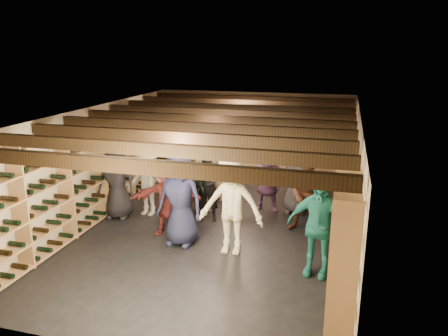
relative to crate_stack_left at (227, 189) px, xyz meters
name	(u,v)px	position (x,y,z in m)	size (l,w,h in m)	color
ground	(214,227)	(0.20, -1.78, -0.26)	(8.00, 8.00, 0.00)	black
walls	(213,172)	(0.20, -1.78, 0.95)	(5.52, 8.02, 2.40)	beige
ceiling	(213,113)	(0.20, -1.78, 2.15)	(5.50, 8.00, 0.01)	beige
ceiling_joists	(213,120)	(0.20, -1.78, 2.01)	(5.40, 7.12, 0.18)	black
wine_rack_left	(101,169)	(-2.37, -1.78, 0.82)	(0.32, 7.50, 2.15)	tan
wine_rack_right	(345,189)	(2.77, -1.78, 0.82)	(0.32, 7.50, 2.15)	tan
wine_rack_back	(253,140)	(0.20, 2.05, 0.82)	(4.70, 0.30, 2.15)	tan
crate_stack_left	(227,189)	(0.00, 0.00, 0.00)	(0.58, 0.48, 0.51)	tan
crate_stack_right	(206,189)	(-0.48, -0.15, 0.00)	(0.59, 0.51, 0.51)	tan
crate_loose	(302,191)	(1.77, 0.80, -0.17)	(0.50, 0.33, 0.17)	tan
person_0	(117,181)	(-1.98, -1.82, 0.59)	(0.83, 0.54, 1.69)	black
person_1	(208,187)	(-0.02, -1.45, 0.50)	(0.55, 0.36, 1.50)	black
person_3	(231,205)	(0.84, -2.80, 0.66)	(1.19, 0.68, 1.84)	beige
person_4	(318,226)	(2.38, -3.19, 0.60)	(1.00, 0.42, 1.71)	#217F76
person_5	(168,198)	(-0.58, -2.33, 0.49)	(1.39, 0.44, 1.50)	maroon
person_6	(180,199)	(-0.17, -2.69, 0.64)	(0.88, 0.57, 1.80)	#1D2141
person_7	(205,176)	(-0.28, -0.89, 0.55)	(0.59, 0.39, 1.62)	gray
person_8	(308,195)	(2.09, -1.50, 0.54)	(0.77, 0.60, 1.59)	#49281A
person_9	(146,182)	(-1.43, -1.49, 0.51)	(0.99, 0.57, 1.54)	beige
person_10	(183,190)	(-0.45, -1.79, 0.50)	(0.88, 0.37, 1.51)	#224534
person_11	(267,178)	(1.09, -0.48, 0.50)	(1.40, 0.45, 1.51)	#7A4E81
person_12	(297,178)	(1.76, -0.48, 0.56)	(0.79, 0.52, 1.62)	#38373C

